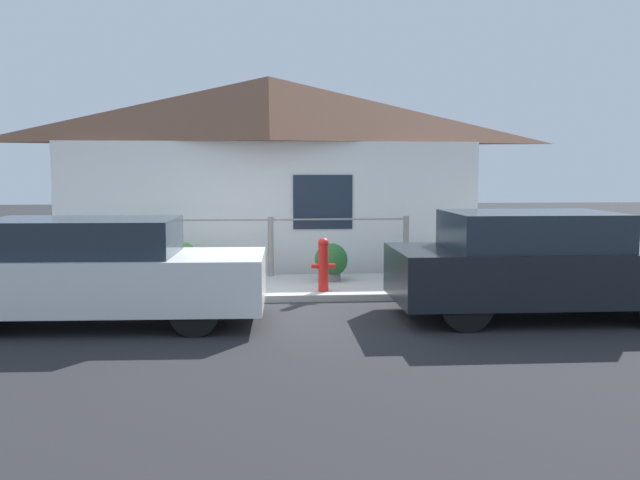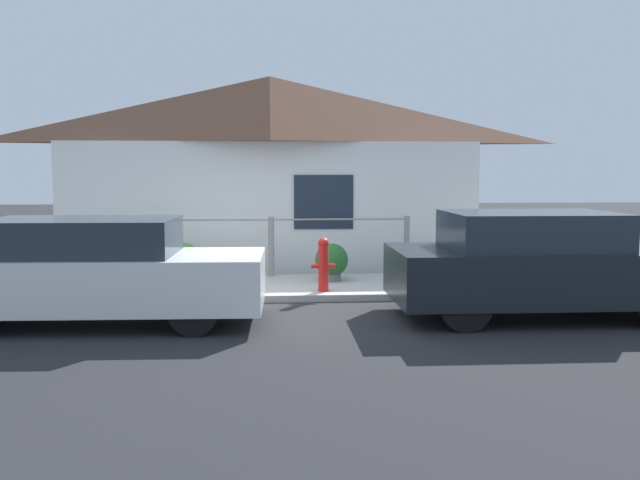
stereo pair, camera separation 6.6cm
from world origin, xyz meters
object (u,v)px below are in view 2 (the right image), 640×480
potted_plant_by_fence (184,258)px  potted_plant_near_hydrant (332,261)px  fire_hydrant (323,263)px  car_left (94,271)px  potted_plant_corner (490,264)px  car_right (538,264)px

potted_plant_by_fence → potted_plant_near_hydrant: bearing=-11.1°
potted_plant_near_hydrant → fire_hydrant: bearing=-102.3°
car_left → potted_plant_corner: 6.54m
fire_hydrant → potted_plant_corner: bearing=18.5°
potted_plant_by_fence → potted_plant_corner: potted_plant_by_fence is taller
potted_plant_near_hydrant → potted_plant_corner: potted_plant_near_hydrant is taller
potted_plant_corner → fire_hydrant: bearing=-161.5°
potted_plant_near_hydrant → potted_plant_by_fence: potted_plant_near_hydrant is taller
fire_hydrant → potted_plant_near_hydrant: bearing=77.7°
car_left → potted_plant_corner: car_left is taller
car_left → fire_hydrant: car_left is taller
car_right → potted_plant_near_hydrant: car_right is taller
car_right → potted_plant_near_hydrant: 3.66m
car_right → potted_plant_corner: car_right is taller
car_right → potted_plant_near_hydrant: (-2.52, 2.64, -0.28)m
car_left → potted_plant_near_hydrant: (3.28, 2.63, -0.25)m
car_left → potted_plant_near_hydrant: bearing=40.6°
car_left → fire_hydrant: (3.06, 1.64, -0.15)m
car_left → fire_hydrant: 3.47m
potted_plant_corner → potted_plant_near_hydrant: bearing=179.6°
fire_hydrant → potted_plant_corner: size_ratio=1.73×
potted_plant_by_fence → fire_hydrant: bearing=-33.1°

